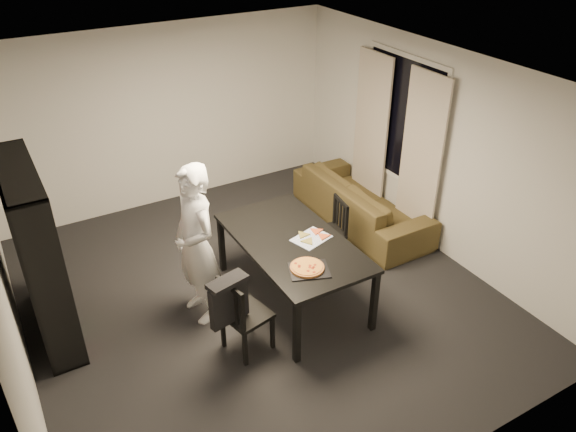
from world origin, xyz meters
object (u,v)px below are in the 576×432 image
chair_left (240,312)px  sofa (361,202)px  bookshelf (38,255)px  baking_tray (309,270)px  chair_right (333,226)px  pepperoni_pizza (307,267)px  dining_table (293,246)px  person (196,245)px

chair_left → sofa: bearing=-73.1°
bookshelf → baking_tray: bookshelf is taller
bookshelf → chair_right: bearing=-7.1°
bookshelf → sofa: (4.17, 0.13, -0.62)m
baking_tray → sofa: 2.44m
bookshelf → chair_left: (1.59, -1.34, -0.43)m
pepperoni_pizza → chair_right: bearing=44.6°
dining_table → chair_left: bearing=-151.1°
bookshelf → person: (1.47, -0.57, -0.04)m
chair_left → chair_right: size_ratio=1.08×
sofa → pepperoni_pizza: bearing=129.6°
person → pepperoni_pizza: size_ratio=5.20×
chair_left → sofa: (2.58, 1.47, -0.19)m
chair_left → baking_tray: (0.76, -0.07, 0.28)m
person → sofa: person is taller
chair_left → sofa: size_ratio=0.40×
bookshelf → chair_left: size_ratio=2.10×
bookshelf → chair_right: 3.38m
baking_tray → dining_table: bearing=76.3°
chair_right → sofa: bearing=131.7°
bookshelf → pepperoni_pizza: (2.33, -1.39, -0.13)m
bookshelf → sofa: bookshelf is taller
dining_table → person: bearing=165.0°
person → chair_left: bearing=3.0°
chair_left → dining_table: bearing=-73.9°
dining_table → pepperoni_pizza: size_ratio=5.42×
chair_left → bookshelf: bearing=37.0°
pepperoni_pizza → chair_left: bearing=176.5°
person → pepperoni_pizza: bearing=41.0°
dining_table → pepperoni_pizza: bearing=-105.0°
sofa → chair_right: bearing=122.7°
pepperoni_pizza → sofa: size_ratio=0.15×
chair_right → person: 1.92m
bookshelf → chair_left: bearing=-40.2°
chair_right → baking_tray: bearing=-35.5°
person → sofa: (2.70, 0.71, -0.58)m
chair_left → chair_right: (1.74, 0.93, -0.04)m
baking_tray → pepperoni_pizza: size_ratio=1.14×
dining_table → baking_tray: 0.59m
baking_tray → sofa: size_ratio=0.18×
dining_table → pepperoni_pizza: 0.57m
person → baking_tray: (0.88, -0.84, -0.11)m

